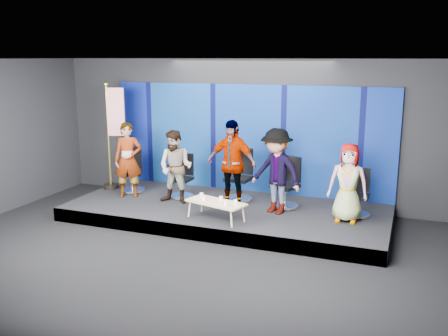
{
  "coord_description": "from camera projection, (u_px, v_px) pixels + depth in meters",
  "views": [
    {
      "loc": [
        3.74,
        -7.44,
        3.55
      ],
      "look_at": [
        -0.02,
        2.4,
        1.18
      ],
      "focal_mm": 40.0,
      "sensor_mm": 36.0,
      "label": 1
    }
  ],
  "objects": [
    {
      "name": "mug_e",
      "position": [
        235.0,
        202.0,
        9.88
      ],
      "size": [
        0.08,
        0.08,
        0.09
      ],
      "primitive_type": "cylinder",
      "color": "silver",
      "rests_on": "coffee_table"
    },
    {
      "name": "mug_a",
      "position": [
        202.0,
        195.0,
        10.38
      ],
      "size": [
        0.08,
        0.08,
        0.09
      ],
      "primitive_type": "cylinder",
      "color": "silver",
      "rests_on": "coffee_table"
    },
    {
      "name": "chair_c",
      "position": [
        239.0,
        183.0,
        11.48
      ],
      "size": [
        0.72,
        0.72,
        1.19
      ],
      "rotation": [
        0.0,
        0.0,
        -0.08
      ],
      "color": "silver",
      "rests_on": "riser"
    },
    {
      "name": "panelist_c",
      "position": [
        231.0,
        163.0,
        10.89
      ],
      "size": [
        1.16,
        0.55,
        1.93
      ],
      "primitive_type": "imported",
      "rotation": [
        0.0,
        0.0,
        -0.08
      ],
      "color": "black",
      "rests_on": "riser"
    },
    {
      "name": "mug_c",
      "position": [
        221.0,
        199.0,
        10.13
      ],
      "size": [
        0.08,
        0.08,
        0.09
      ],
      "primitive_type": "cylinder",
      "color": "silver",
      "rests_on": "coffee_table"
    },
    {
      "name": "room_walls",
      "position": [
        174.0,
        125.0,
        8.33
      ],
      "size": [
        10.02,
        8.02,
        3.51
      ],
      "color": "black",
      "rests_on": "ground"
    },
    {
      "name": "chair_a",
      "position": [
        132.0,
        177.0,
        12.25
      ],
      "size": [
        0.81,
        0.81,
        1.09
      ],
      "rotation": [
        0.0,
        0.0,
        0.41
      ],
      "color": "silver",
      "rests_on": "riser"
    },
    {
      "name": "chair_d",
      "position": [
        286.0,
        191.0,
        10.95
      ],
      "size": [
        0.8,
        0.8,
        1.11
      ],
      "rotation": [
        0.0,
        0.0,
        -0.35
      ],
      "color": "silver",
      "rests_on": "riser"
    },
    {
      "name": "coffee_table",
      "position": [
        216.0,
        203.0,
        10.09
      ],
      "size": [
        1.32,
        0.84,
        0.38
      ],
      "rotation": [
        0.0,
        0.0,
        -0.28
      ],
      "color": "tan",
      "rests_on": "riser"
    },
    {
      "name": "mug_b",
      "position": [
        204.0,
        198.0,
        10.15
      ],
      "size": [
        0.08,
        0.08,
        0.09
      ],
      "primitive_type": "cylinder",
      "color": "silver",
      "rests_on": "coffee_table"
    },
    {
      "name": "panelist_d",
      "position": [
        276.0,
        171.0,
        10.42
      ],
      "size": [
        1.32,
        1.03,
        1.8
      ],
      "primitive_type": "imported",
      "rotation": [
        0.0,
        0.0,
        -0.35
      ],
      "color": "black",
      "rests_on": "riser"
    },
    {
      "name": "mug_d",
      "position": [
        226.0,
        203.0,
        9.81
      ],
      "size": [
        0.09,
        0.09,
        0.11
      ],
      "primitive_type": "cylinder",
      "color": "silver",
      "rests_on": "coffee_table"
    },
    {
      "name": "panelist_b",
      "position": [
        176.0,
        167.0,
        11.14
      ],
      "size": [
        0.81,
        0.63,
        1.66
      ],
      "primitive_type": "imported",
      "rotation": [
        0.0,
        0.0,
        -0.01
      ],
      "color": "black",
      "rests_on": "riser"
    },
    {
      "name": "panelist_a",
      "position": [
        128.0,
        160.0,
        11.64
      ],
      "size": [
        0.76,
        0.64,
        1.77
      ],
      "primitive_type": "imported",
      "rotation": [
        0.0,
        0.0,
        0.41
      ],
      "color": "black",
      "rests_on": "riser"
    },
    {
      "name": "backdrop",
      "position": [
        248.0,
        138.0,
        12.11
      ],
      "size": [
        7.0,
        0.08,
        2.6
      ],
      "primitive_type": "cube",
      "color": "#080E62",
      "rests_on": "riser"
    },
    {
      "name": "chair_e",
      "position": [
        358.0,
        200.0,
        10.37
      ],
      "size": [
        0.56,
        0.56,
        0.98
      ],
      "rotation": [
        0.0,
        0.0,
        -0.01
      ],
      "color": "silver",
      "rests_on": "riser"
    },
    {
      "name": "panelist_e",
      "position": [
        348.0,
        183.0,
        9.89
      ],
      "size": [
        0.78,
        0.51,
        1.59
      ],
      "primitive_type": "imported",
      "rotation": [
        0.0,
        0.0,
        -0.01
      ],
      "color": "black",
      "rests_on": "riser"
    },
    {
      "name": "flag_stand",
      "position": [
        113.0,
        133.0,
        12.22
      ],
      "size": [
        0.6,
        0.35,
        2.66
      ],
      "rotation": [
        0.0,
        0.0,
        0.31
      ],
      "color": "black",
      "rests_on": "riser"
    },
    {
      "name": "ground",
      "position": [
        177.0,
        261.0,
        8.86
      ],
      "size": [
        10.0,
        10.0,
        0.0
      ],
      "primitive_type": "plane",
      "color": "black",
      "rests_on": "ground"
    },
    {
      "name": "riser",
      "position": [
        227.0,
        212.0,
        11.11
      ],
      "size": [
        7.0,
        3.0,
        0.3
      ],
      "primitive_type": "cube",
      "color": "black",
      "rests_on": "ground"
    },
    {
      "name": "chair_b",
      "position": [
        182.0,
        183.0,
        11.73
      ],
      "size": [
        0.58,
        0.58,
        1.02
      ],
      "rotation": [
        0.0,
        0.0,
        -0.01
      ],
      "color": "silver",
      "rests_on": "riser"
    }
  ]
}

